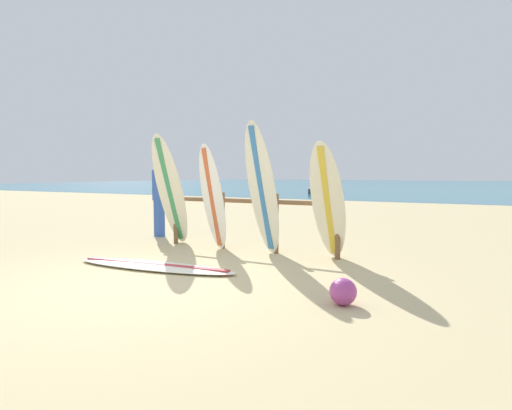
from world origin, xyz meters
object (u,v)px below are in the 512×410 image
Objects in this scene: surfboard_leaning_far_left at (170,191)px; surfboard_leaning_left at (213,198)px; surfboard_rack at (248,214)px; surfboard_lying_on_sand at (154,266)px; beach_ball at (343,292)px; beachgoer_standing at (159,194)px; small_boat_offshore at (326,190)px; surfboard_leaning_center_left at (262,189)px; surfboard_leaning_center at (328,202)px.

surfboard_leaning_far_left is 1.03m from surfboard_leaning_left.
surfboard_rack is 1.27× the size of surfboard_lying_on_sand.
surfboard_lying_on_sand is at bearing 172.28° from beach_ball.
beachgoer_standing is 0.54× the size of small_boat_offshore.
surfboard_leaning_center_left reaches higher than surfboard_lying_on_sand.
surfboard_leaning_center_left reaches higher than surfboard_leaning_center.
surfboard_rack is at bearing 143.26° from surfboard_leaning_center_left.
surfboard_leaning_far_left is 1.11× the size of surfboard_leaning_left.
surfboard_leaning_far_left is at bearing -78.74° from small_boat_offshore.
surfboard_leaning_center is 2.41m from beach_ball.
beachgoer_standing is at bearing 150.04° from beach_ball.
surfboard_leaning_far_left is at bearing -40.00° from beachgoer_standing.
surfboard_rack reaches higher than small_boat_offshore.
surfboard_lying_on_sand is (-2.15, -1.68, -0.93)m from surfboard_leaning_center.
surfboard_lying_on_sand is at bearing -89.72° from surfboard_leaning_left.
beachgoer_standing is (-2.12, 2.55, 0.93)m from surfboard_lying_on_sand.
surfboard_leaning_center reaches higher than beachgoer_standing.
beach_ball is at bearing -33.51° from surfboard_leaning_left.
surfboard_leaning_far_left is at bearing -179.26° from surfboard_leaning_center.
surfboard_leaning_far_left is 7.35× the size of beach_ball.
surfboard_leaning_center_left is 1.17m from surfboard_leaning_center.
surfboard_leaning_left is (1.02, -0.04, -0.10)m from surfboard_leaning_far_left.
surfboard_leaning_center is 24.45m from small_boat_offshore.
surfboard_rack is at bearing -12.81° from beachgoer_standing.
surfboard_leaning_center is 6.52× the size of beach_ball.
surfboard_leaning_center_left is at bearing 135.08° from beach_ball.
surfboard_leaning_far_left is 2.21m from surfboard_lying_on_sand.
beachgoer_standing is at bearing 163.07° from surfboard_leaning_center_left.
surfboard_leaning_far_left is 0.79× the size of surfboard_lying_on_sand.
surfboard_leaning_left is 1.12× the size of beachgoer_standing.
surfboard_rack is 1.61× the size of surfboard_leaning_far_left.
surfboard_leaning_center is at bearing -9.37° from surfboard_rack.
beachgoer_standing reaches higher than beach_ball.
beach_ball is (4.06, -2.05, -0.94)m from surfboard_leaning_far_left.
beach_ball is (8.68, -25.25, -0.11)m from small_boat_offshore.
surfboard_rack is 1.81× the size of surfboard_leaning_center.
surfboard_rack is at bearing -74.86° from small_boat_offshore.
surfboard_lying_on_sand is at bearing -105.58° from surfboard_rack.
surfboard_leaning_left is at bearing -147.56° from surfboard_rack.
beachgoer_standing is at bearing -80.99° from small_boat_offshore.
beachgoer_standing is at bearing 168.48° from surfboard_leaning_center.
surfboard_lying_on_sand is at bearing -122.15° from surfboard_leaning_center_left.
beachgoer_standing reaches higher than surfboard_rack.
beach_ball reaches higher than surfboard_lying_on_sand.
surfboard_leaning_left is 1.86m from surfboard_lying_on_sand.
surfboard_rack is at bearing 136.46° from beach_ball.
surfboard_leaning_center_left is 1.20× the size of surfboard_leaning_center.
surfboard_rack is 2.13m from surfboard_lying_on_sand.
small_boat_offshore reaches higher than surfboard_lying_on_sand.
beach_ball is (2.48, -2.36, -0.54)m from surfboard_rack.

